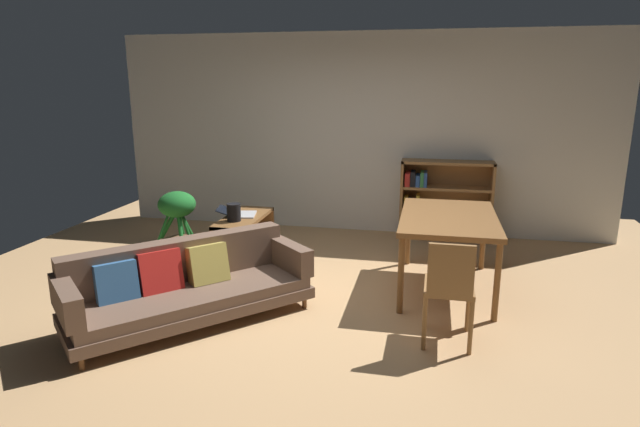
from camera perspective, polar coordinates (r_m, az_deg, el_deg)
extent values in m
plane|color=tan|center=(5.08, -0.30, -9.71)|extent=(8.16, 8.16, 0.00)
cube|color=silver|center=(7.35, 4.22, 8.55)|extent=(6.80, 0.10, 2.70)
cylinder|color=brown|center=(4.98, -1.69, -9.59)|extent=(0.04, 0.04, 0.10)
cylinder|color=brown|center=(4.37, -24.37, -14.52)|extent=(0.04, 0.04, 0.10)
cylinder|color=brown|center=(5.48, -5.23, -7.41)|extent=(0.04, 0.04, 0.10)
cylinder|color=brown|center=(4.92, -25.71, -11.37)|extent=(0.04, 0.04, 0.10)
cube|color=brown|center=(4.81, -13.67, -9.60)|extent=(1.98, 2.03, 0.10)
cube|color=brown|center=(4.77, -13.74, -8.50)|extent=(1.90, 1.95, 0.10)
cube|color=brown|center=(4.93, -15.06, -4.85)|extent=(1.52, 1.58, 0.38)
cube|color=brown|center=(5.10, -3.52, -4.48)|extent=(0.61, 0.59, 0.26)
cube|color=brown|center=(4.49, -25.72, -8.52)|extent=(0.61, 0.59, 0.26)
cube|color=#336093|center=(4.67, -21.13, -6.94)|extent=(0.35, 0.35, 0.34)
cube|color=red|center=(4.76, -16.86, -6.04)|extent=(0.38, 0.38, 0.37)
cube|color=tan|center=(4.87, -12.06, -5.34)|extent=(0.40, 0.40, 0.37)
cube|color=brown|center=(6.81, -6.71, -1.33)|extent=(0.42, 0.04, 0.51)
cube|color=brown|center=(5.91, -9.82, -3.86)|extent=(0.42, 0.04, 0.51)
cube|color=brown|center=(6.37, -8.14, -2.80)|extent=(0.42, 1.01, 0.04)
cube|color=brown|center=(6.29, -8.23, -0.47)|extent=(0.42, 1.05, 0.04)
cube|color=brown|center=(6.43, -8.08, -4.50)|extent=(0.42, 1.01, 0.04)
cube|color=silver|center=(6.33, -8.06, -0.11)|extent=(0.30, 0.38, 0.02)
cube|color=black|center=(6.36, -10.05, 0.29)|extent=(0.28, 0.36, 0.08)
cylinder|color=black|center=(6.07, -9.30, 0.12)|extent=(0.16, 0.16, 0.20)
cylinder|color=slate|center=(6.06, -9.31, 0.49)|extent=(0.09, 0.09, 0.01)
cylinder|color=brown|center=(6.66, -14.91, -3.43)|extent=(0.34, 0.34, 0.21)
cylinder|color=#1E6B28|center=(6.53, -14.52, -0.68)|extent=(0.18, 0.04, 0.48)
cylinder|color=#1E6B28|center=(6.60, -14.39, -0.82)|extent=(0.16, 0.16, 0.42)
cylinder|color=#1E6B28|center=(6.68, -14.90, -0.88)|extent=(0.11, 0.25, 0.39)
cylinder|color=#1E6B28|center=(6.62, -15.97, -0.98)|extent=(0.27, 0.07, 0.40)
cylinder|color=#1E6B28|center=(6.47, -16.24, -0.57)|extent=(0.17, 0.31, 0.56)
cylinder|color=#1E6B28|center=(6.46, -14.94, -0.85)|extent=(0.17, 0.22, 0.50)
ellipsoid|color=#1E6B28|center=(6.52, -15.20, 0.97)|extent=(0.44, 0.44, 0.31)
cylinder|color=brown|center=(6.12, 9.51, -2.19)|extent=(0.06, 0.06, 0.72)
cylinder|color=brown|center=(4.82, 8.72, -6.65)|extent=(0.06, 0.06, 0.72)
cylinder|color=brown|center=(6.14, 17.22, -2.56)|extent=(0.06, 0.06, 0.72)
cylinder|color=brown|center=(4.85, 18.57, -7.10)|extent=(0.06, 0.06, 0.72)
cube|color=brown|center=(5.36, 13.73, -0.47)|extent=(0.93, 1.47, 0.05)
cylinder|color=olive|center=(4.64, 11.35, -9.45)|extent=(0.04, 0.04, 0.44)
cylinder|color=olive|center=(4.65, 15.71, -9.66)|extent=(0.04, 0.04, 0.44)
cylinder|color=olive|center=(4.27, 11.21, -11.59)|extent=(0.04, 0.04, 0.44)
cylinder|color=olive|center=(4.28, 15.98, -11.81)|extent=(0.04, 0.04, 0.44)
cube|color=olive|center=(4.36, 13.74, -7.71)|extent=(0.39, 0.44, 0.04)
cube|color=olive|center=(4.10, 13.96, -5.90)|extent=(0.35, 0.04, 0.40)
cube|color=olive|center=(7.19, 8.82, 1.63)|extent=(0.04, 0.33, 1.05)
cube|color=olive|center=(7.23, 17.98, 1.16)|extent=(0.04, 0.33, 1.05)
cube|color=olive|center=(7.10, 13.64, 5.38)|extent=(1.19, 0.33, 0.04)
cube|color=olive|center=(7.31, 13.19, -2.46)|extent=(1.19, 0.33, 0.04)
cube|color=olive|center=(7.33, 13.39, 1.65)|extent=(1.15, 0.04, 1.05)
cube|color=olive|center=(7.22, 13.34, 0.11)|extent=(1.15, 0.32, 0.04)
cube|color=olive|center=(7.15, 13.49, 2.71)|extent=(1.15, 0.32, 0.04)
cube|color=silver|center=(7.27, 9.26, -1.38)|extent=(0.07, 0.28, 0.20)
cube|color=black|center=(7.26, 9.73, -1.52)|extent=(0.04, 0.25, 0.18)
cube|color=#337F47|center=(7.27, 10.17, -1.63)|extent=(0.05, 0.27, 0.15)
cube|color=#2D5199|center=(7.25, 10.57, -1.46)|extent=(0.03, 0.23, 0.21)
cube|color=gold|center=(7.17, 9.29, 1.13)|extent=(0.05, 0.22, 0.19)
cube|color=black|center=(7.17, 9.72, 0.97)|extent=(0.06, 0.21, 0.15)
cube|color=orange|center=(7.17, 10.15, 0.92)|extent=(0.03, 0.21, 0.15)
cube|color=gold|center=(7.17, 10.52, 1.19)|extent=(0.04, 0.24, 0.22)
cube|color=red|center=(7.12, 9.46, 3.73)|extent=(0.06, 0.27, 0.18)
cube|color=black|center=(7.11, 10.02, 3.76)|extent=(0.06, 0.25, 0.19)
cube|color=#2D5199|center=(7.12, 10.53, 3.56)|extent=(0.05, 0.28, 0.15)
cube|color=#337F47|center=(7.12, 10.97, 3.71)|extent=(0.04, 0.28, 0.19)
cube|color=#2D5199|center=(7.11, 11.33, 3.69)|extent=(0.04, 0.27, 0.19)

